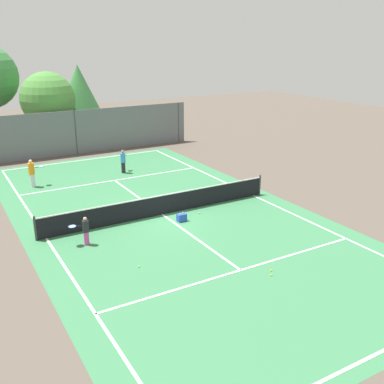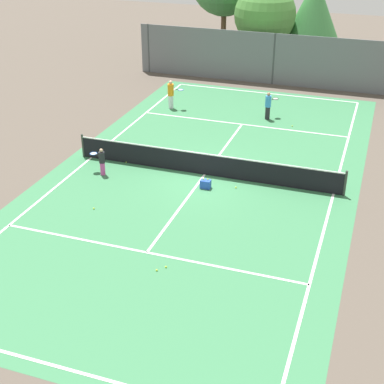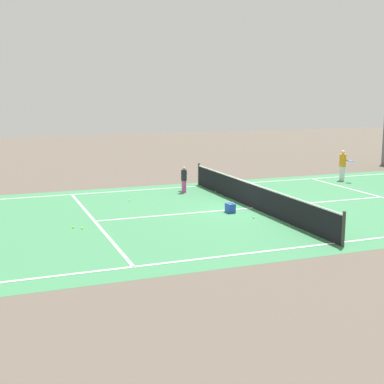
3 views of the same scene
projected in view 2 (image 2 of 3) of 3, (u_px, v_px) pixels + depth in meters
The scene contains 17 objects.
ground_plane at pixel (205, 175), 24.65m from camera, with size 80.00×80.00×0.00m, color brown.
court_surface at pixel (205, 175), 24.64m from camera, with size 13.00×25.00×0.01m.
tennis_net at pixel (205, 164), 24.41m from camera, with size 11.90×0.10×1.10m.
perimeter_fence at pixel (274, 59), 35.61m from camera, with size 18.00×0.12×3.20m.
tree_0 at pixel (265, 15), 36.94m from camera, with size 4.02×4.02×5.82m.
tree_2 at pixel (314, 7), 37.30m from camera, with size 3.51×3.51×6.16m.
player_0 at pixel (268, 105), 30.37m from camera, with size 0.67×0.86×1.48m.
player_1 at pixel (102, 161), 24.38m from camera, with size 0.84×0.54×1.22m.
player_2 at pixel (171, 94), 31.89m from camera, with size 0.92×0.45×1.60m.
ball_crate at pixel (205, 184), 23.44m from camera, with size 0.42×0.28×0.43m.
tennis_ball_0 at pixel (157, 270), 18.34m from camera, with size 0.07×0.07×0.07m, color #CCE533.
tennis_ball_1 at pixel (126, 162), 25.71m from camera, with size 0.07×0.07×0.07m, color #CCE533.
tennis_ball_2 at pixel (166, 267), 18.50m from camera, with size 0.07×0.07×0.07m, color #CCE533.
tennis_ball_3 at pixel (236, 188), 23.49m from camera, with size 0.07×0.07×0.07m, color #CCE533.
tennis_ball_4 at pixel (292, 126), 29.70m from camera, with size 0.07×0.07×0.07m, color #CCE533.
tennis_ball_5 at pixel (94, 209), 21.93m from camera, with size 0.07×0.07×0.07m, color #CCE533.
tennis_ball_6 at pixel (268, 103), 32.95m from camera, with size 0.07×0.07×0.07m, color #CCE533.
Camera 2 is at (6.71, -21.12, 10.82)m, focal length 53.15 mm.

